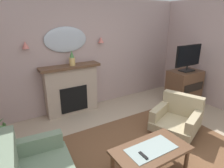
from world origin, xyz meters
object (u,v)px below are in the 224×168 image
fireplace (72,90)px  wall_sconce_right (101,40)px  mantel_vase_left (72,59)px  wall_sconce_left (25,45)px  coffee_table (151,152)px  tv_remote (143,156)px  tv_flatscreen (188,57)px  tv_cabinet (184,88)px  armchair_near_fireplace (178,117)px  wall_mirror (66,40)px

fireplace → wall_sconce_right: wall_sconce_right is taller
mantel_vase_left → wall_sconce_left: bearing=172.4°
coffee_table → tv_remote: size_ratio=6.88×
fireplace → tv_flatscreen: size_ratio=1.62×
wall_sconce_right → tv_cabinet: (1.79, -1.14, -1.21)m
wall_sconce_right → tv_flatscreen: (1.79, -1.16, -0.41)m
coffee_table → tv_flatscreen: bearing=30.2°
coffee_table → wall_sconce_left: bearing=113.2°
fireplace → mantel_vase_left: 0.74m
mantel_vase_left → wall_sconce_right: wall_sconce_right is taller
fireplace → tv_cabinet: size_ratio=1.51×
tv_remote → tv_flatscreen: bearing=29.3°
wall_sconce_right → tv_flatscreen: bearing=-32.9°
wall_sconce_right → armchair_near_fireplace: wall_sconce_right is taller
mantel_vase_left → coffee_table: size_ratio=0.30×
mantel_vase_left → tv_cabinet: bearing=-21.5°
fireplace → mantel_vase_left: (0.05, -0.03, 0.74)m
mantel_vase_left → armchair_near_fireplace: size_ratio=0.32×
wall_mirror → armchair_near_fireplace: bearing=-53.1°
wall_sconce_left → armchair_near_fireplace: wall_sconce_left is taller
coffee_table → tv_remote: tv_remote is taller
wall_mirror → tv_cabinet: size_ratio=1.07×
wall_mirror → tv_cabinet: bearing=-24.3°
wall_sconce_right → armchair_near_fireplace: bearing=-71.5°
wall_mirror → mantel_vase_left: bearing=-73.6°
tv_remote → tv_cabinet: 2.99m
armchair_near_fireplace → coffee_table: bearing=-154.2°
tv_remote → wall_sconce_left: bearing=108.9°
fireplace → wall_sconce_left: bearing=173.8°
mantel_vase_left → wall_sconce_right: size_ratio=2.39×
fireplace → tv_remote: 2.53m
tv_remote → armchair_near_fireplace: bearing=24.7°
wall_sconce_right → coffee_table: bearing=-103.3°
tv_cabinet → tv_remote: bearing=-150.3°
wall_sconce_right → coffee_table: wall_sconce_right is taller
fireplace → tv_flatscreen: bearing=-22.0°
mantel_vase_left → coffee_table: (0.20, -2.44, -0.92)m
armchair_near_fireplace → tv_cabinet: tv_cabinet is taller
fireplace → coffee_table: bearing=-84.3°
wall_sconce_left → coffee_table: bearing=-66.8°
fireplace → coffee_table: 2.49m
wall_sconce_left → tv_remote: size_ratio=0.88×
mantel_vase_left → wall_sconce_right: 0.88m
mantel_vase_left → tv_cabinet: mantel_vase_left is taller
fireplace → armchair_near_fireplace: bearing=-51.1°
tv_cabinet → tv_flatscreen: tv_flatscreen is taller
fireplace → wall_sconce_right: bearing=6.2°
wall_mirror → tv_cabinet: (2.64, -1.19, -1.26)m
armchair_near_fireplace → tv_flatscreen: tv_flatscreen is taller
wall_mirror → fireplace: bearing=-90.0°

